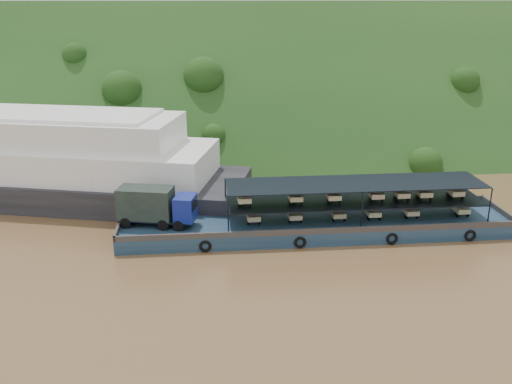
{
  "coord_description": "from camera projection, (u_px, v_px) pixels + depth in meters",
  "views": [
    {
      "loc": [
        -6.86,
        -46.41,
        20.17
      ],
      "look_at": [
        -2.0,
        3.0,
        3.2
      ],
      "focal_mm": 40.0,
      "sensor_mm": 36.0,
      "label": 1
    }
  ],
  "objects": [
    {
      "name": "passenger_ferry",
      "position": [
        30.0,
        160.0,
        59.81
      ],
      "size": [
        46.69,
        22.63,
        9.17
      ],
      "rotation": [
        0.0,
        0.0,
        -0.26
      ],
      "color": "black",
      "rests_on": "ground"
    },
    {
      "name": "ground",
      "position": [
        282.0,
        236.0,
        50.86
      ],
      "size": [
        160.0,
        160.0,
        0.0
      ],
      "primitive_type": "plane",
      "color": "brown",
      "rests_on": "ground"
    },
    {
      "name": "hillside",
      "position": [
        248.0,
        141.0,
        84.76
      ],
      "size": [
        140.0,
        39.6,
        39.6
      ],
      "primitive_type": "cube",
      "rotation": [
        0.79,
        0.0,
        0.0
      ],
      "color": "#153814",
      "rests_on": "ground"
    },
    {
      "name": "cargo_barge",
      "position": [
        302.0,
        220.0,
        51.36
      ],
      "size": [
        35.08,
        7.18,
        4.61
      ],
      "color": "#132A43",
      "rests_on": "ground"
    }
  ]
}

